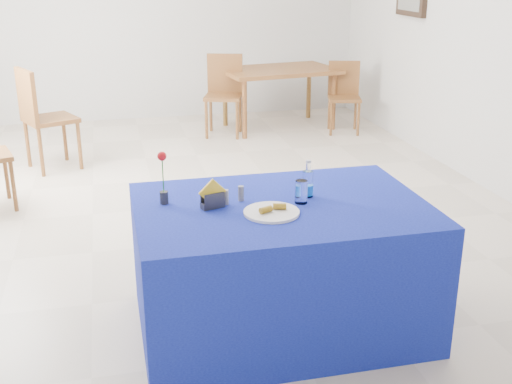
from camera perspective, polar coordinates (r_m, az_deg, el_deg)
floor at (r=5.68m, az=-3.06°, el=-1.03°), size 7.00×7.00×0.00m
plate at (r=3.39m, az=1.39°, el=-1.82°), size 0.30×0.30×0.01m
drinking_glass at (r=3.52m, az=4.04°, el=0.02°), size 0.07×0.07×0.13m
salt_shaker at (r=3.50m, az=-2.67°, el=-0.46°), size 0.03×0.03×0.08m
pepper_shaker at (r=3.56m, az=-1.34°, el=-0.12°), size 0.03×0.03×0.08m
blue_table at (r=3.68m, az=2.19°, el=-6.60°), size 1.60×1.10×0.76m
water_bottle at (r=3.62m, az=4.63°, el=0.66°), size 0.06×0.06×0.21m
napkin_holder at (r=3.46m, az=-3.88°, el=-0.65°), size 0.15×0.09×0.16m
rose_vase at (r=3.52m, az=-8.26°, el=1.18°), size 0.05×0.05×0.30m
oak_table at (r=8.19m, az=2.05°, el=10.38°), size 1.52×1.10×0.76m
chair_bg_left at (r=7.91m, az=-2.86°, el=9.15°), size 0.54×0.54×0.97m
chair_bg_right at (r=8.11m, az=7.82°, el=8.84°), size 0.47×0.47×0.86m
chair_win_b at (r=6.79m, az=-18.62°, el=6.73°), size 0.61×0.61×1.04m
banana_pieces at (r=3.38m, az=1.51°, el=-1.43°), size 0.16×0.09×0.03m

